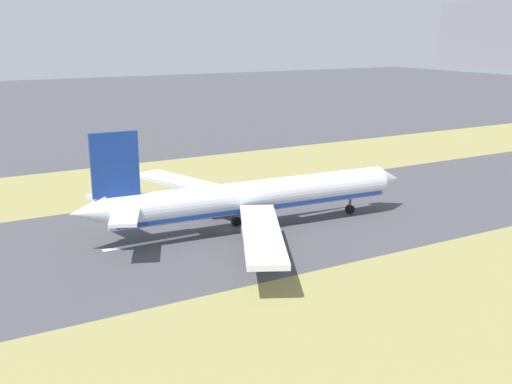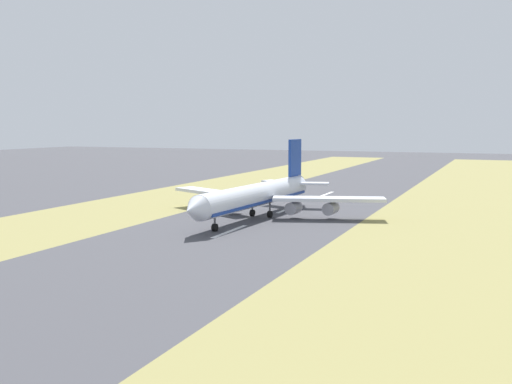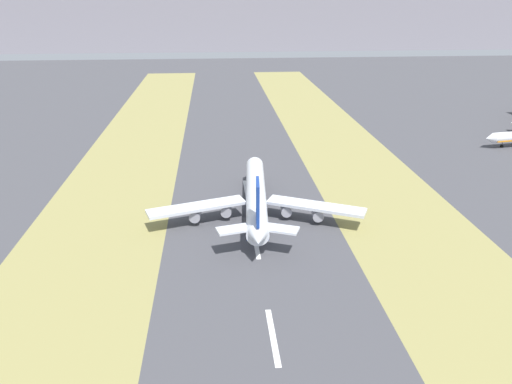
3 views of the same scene
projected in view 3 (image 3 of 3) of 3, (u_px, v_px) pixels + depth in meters
ground_plane at (252, 220)px, 150.06m from camera, size 800.00×800.00×0.00m
grass_median_west at (99, 225)px, 146.50m from camera, size 40.00×600.00×0.01m
grass_median_east at (397, 215)px, 153.61m from camera, size 40.00×600.00×0.01m
centreline_dash_near at (273, 336)px, 99.12m from camera, size 1.20×18.00×0.01m
centreline_dash_mid at (256, 243)px, 136.13m from camera, size 1.20×18.00×0.01m
centreline_dash_far at (246, 190)px, 173.13m from camera, size 1.20×18.00×0.01m
airplane_main_jet at (256, 197)px, 150.77m from camera, size 63.98×67.22×20.20m
mountain_ridge at (219, 19)px, 618.76m from camera, size 800.00×120.00×66.83m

